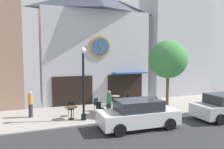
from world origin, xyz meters
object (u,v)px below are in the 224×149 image
Objects in this scene: cafe_table_leftmost at (71,110)px; street_tree at (168,59)px; street_lamp at (83,84)px; cafe_table_center at (116,99)px; cafe_chair_near_lamp at (97,103)px; parked_car_white at (138,114)px; cafe_chair_under_awning at (71,108)px; cafe_table_near_door at (153,100)px; cafe_chair_right_end at (155,102)px; cafe_table_rightmost at (107,105)px; pedestrian_green at (109,103)px; cafe_chair_facing_wall at (118,106)px; pedestrian_orange at (30,104)px; cafe_chair_curbside at (99,107)px; cafe_chair_facing_street at (127,98)px.

street_tree is at bearing -8.52° from cafe_table_leftmost.
cafe_table_center is (3.34, 2.92, -1.73)m from street_lamp.
parked_car_white reaches higher than cafe_chair_near_lamp.
street_tree reaches higher than cafe_chair_under_awning.
street_lamp reaches higher than cafe_table_near_door.
cafe_chair_right_end and cafe_chair_under_awning have the same top height.
cafe_table_rightmost is 0.92m from pedestrian_green.
street_tree reaches higher than cafe_table_near_door.
cafe_table_center is at bearing 51.89° from cafe_table_rightmost.
cafe_chair_near_lamp is at bearing 131.17° from cafe_chair_facing_wall.
pedestrian_green reaches higher than cafe_chair_under_awning.
pedestrian_orange is at bearing 178.35° from cafe_table_near_door.
pedestrian_green reaches higher than cafe_table_near_door.
parked_car_white is (-3.20, -3.38, 0.23)m from cafe_chair_right_end.
cafe_chair_near_lamp is 1.16m from cafe_chair_curbside.
cafe_chair_facing_street is at bearing 32.50° from street_lamp.
cafe_chair_right_end is 0.54× the size of pedestrian_orange.
street_lamp is 3.79m from parked_car_white.
parked_car_white is at bearing -44.57° from cafe_table_leftmost.
cafe_chair_facing_wall is at bearing -4.59° from cafe_chair_curbside.
cafe_chair_facing_street is 7.20m from pedestrian_orange.
cafe_table_near_door is (5.89, 1.59, -1.75)m from street_lamp.
pedestrian_orange is (-2.32, 1.42, 0.29)m from cafe_table_leftmost.
cafe_table_leftmost is at bearing -146.94° from cafe_chair_near_lamp.
cafe_chair_under_awning is at bearing -163.17° from cafe_chair_facing_street.
street_lamp is 5.54× the size of cafe_table_leftmost.
cafe_table_center is at bearing 124.38° from street_tree.
pedestrian_green is at bearing -77.17° from cafe_chair_near_lamp.
cafe_chair_right_end is at bearing 3.56° from cafe_table_leftmost.
cafe_chair_curbside is (1.23, 0.64, -1.71)m from street_lamp.
cafe_chair_under_awning and cafe_chair_near_lamp have the same top height.
pedestrian_orange is (-6.33, -1.07, 0.35)m from cafe_table_center.
cafe_table_center is (4.02, 2.49, -0.06)m from cafe_table_leftmost.
cafe_chair_right_end is at bearing -6.86° from pedestrian_orange.
cafe_table_rightmost is 0.86× the size of cafe_chair_right_end.
pedestrian_green is (2.31, -0.98, 0.33)m from cafe_chair_under_awning.
cafe_chair_curbside is at bearing 165.39° from street_tree.
pedestrian_orange is (-8.69, 2.37, -2.79)m from street_tree.
cafe_chair_near_lamp is at bearing -162.64° from cafe_chair_facing_street.
pedestrian_green is at bearing -99.90° from cafe_table_rightmost.
parked_car_white is (2.37, -2.56, -1.48)m from street_lamp.
street_lamp is at bearing -164.85° from cafe_table_near_door.
cafe_chair_curbside is (-0.69, -0.46, -0.03)m from cafe_table_rightmost.
cafe_chair_near_lamp reaches higher than cafe_table_rightmost.
parked_car_white is (-1.79, -5.21, 0.23)m from cafe_chair_facing_street.
cafe_chair_under_awning is at bearing 164.35° from street_tree.
pedestrian_orange reaches higher than cafe_table_near_door.
cafe_chair_curbside is at bearing 143.64° from pedestrian_green.
street_lamp is at bearing -172.12° from pedestrian_green.
cafe_chair_right_end is 6.12m from cafe_chair_under_awning.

